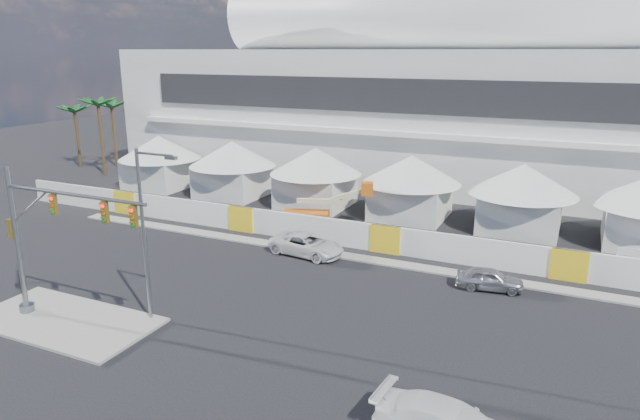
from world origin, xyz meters
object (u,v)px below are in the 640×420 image
at_px(pickup_curb, 307,245).
at_px(boom_lift, 314,214).
at_px(sedan_silver, 490,279).
at_px(streetlight_median, 146,224).
at_px(traffic_mast, 41,240).

bearing_deg(pickup_curb, boom_lift, 28.77).
distance_m(sedan_silver, streetlight_median, 20.07).
height_order(pickup_curb, boom_lift, boom_lift).
relative_size(sedan_silver, streetlight_median, 0.43).
xyz_separation_m(pickup_curb, traffic_mast, (-7.92, -14.84, 3.80)).
bearing_deg(sedan_silver, traffic_mast, 114.47).
distance_m(sedan_silver, traffic_mast, 25.22).
relative_size(pickup_curb, traffic_mast, 0.57).
bearing_deg(streetlight_median, traffic_mast, -155.27).
bearing_deg(boom_lift, pickup_curb, -86.86).
bearing_deg(streetlight_median, pickup_curb, 76.89).
xyz_separation_m(pickup_curb, streetlight_median, (-2.92, -12.53, 4.63)).
xyz_separation_m(sedan_silver, streetlight_median, (-15.57, -11.76, 4.71)).
bearing_deg(boom_lift, streetlight_median, -109.62).
distance_m(pickup_curb, traffic_mast, 17.24).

